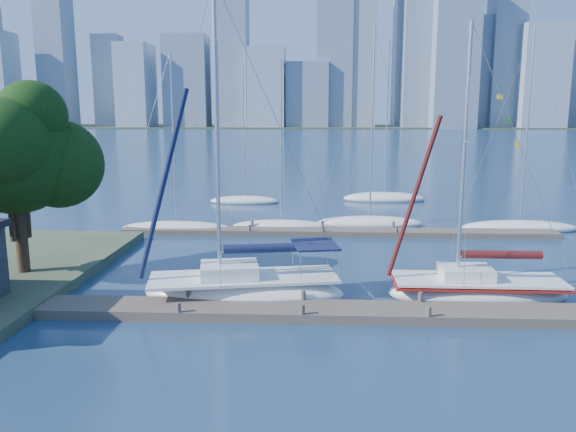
{
  "coord_description": "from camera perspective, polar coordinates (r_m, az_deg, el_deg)",
  "views": [
    {
      "loc": [
        0.47,
        -22.24,
        8.34
      ],
      "look_at": [
        -0.81,
        4.0,
        3.49
      ],
      "focal_mm": 35.0,
      "sensor_mm": 36.0,
      "label": 1
    }
  ],
  "objects": [
    {
      "name": "skyline",
      "position": [
        314.4,
        5.31,
        15.55
      ],
      "size": [
        503.02,
        51.31,
        122.6
      ],
      "color": "#7E8DA3",
      "rests_on": "ground"
    },
    {
      "name": "sailboat_maroon",
      "position": [
        26.92,
        18.72,
        -5.92
      ],
      "size": [
        8.11,
        2.7,
        12.71
      ],
      "rotation": [
        0.0,
        0.0,
        -0.01
      ],
      "color": "silver",
      "rests_on": "ground"
    },
    {
      "name": "ground",
      "position": [
        23.75,
        1.51,
        -10.09
      ],
      "size": [
        700.0,
        700.0,
        0.0
      ],
      "primitive_type": "plane",
      "color": "#17344C",
      "rests_on": "ground"
    },
    {
      "name": "far_dock",
      "position": [
        39.13,
        4.98,
        -1.62
      ],
      "size": [
        30.0,
        1.8,
        0.36
      ],
      "primitive_type": "cube",
      "color": "brown",
      "rests_on": "ground"
    },
    {
      "name": "bg_boat_1",
      "position": [
        40.71,
        -0.71,
        -1.01
      ],
      "size": [
        7.3,
        2.88,
        12.41
      ],
      "rotation": [
        0.0,
        0.0,
        0.12
      ],
      "color": "silver",
      "rests_on": "ground"
    },
    {
      "name": "bg_boat_5",
      "position": [
        43.59,
        22.48,
        -1.02
      ],
      "size": [
        8.45,
        5.05,
        14.4
      ],
      "rotation": [
        0.0,
        0.0,
        -0.38
      ],
      "color": "silver",
      "rests_on": "ground"
    },
    {
      "name": "far_shore",
      "position": [
        342.34,
        2.76,
        9.05
      ],
      "size": [
        800.0,
        100.0,
        1.5
      ],
      "primitive_type": "cube",
      "color": "#38472D",
      "rests_on": "ground"
    },
    {
      "name": "bg_boat_0",
      "position": [
        40.97,
        -11.25,
        -1.15
      ],
      "size": [
        8.03,
        5.05,
        12.73
      ],
      "rotation": [
        0.0,
        0.0,
        0.42
      ],
      "color": "silver",
      "rests_on": "ground"
    },
    {
      "name": "near_dock",
      "position": [
        23.68,
        1.52,
        -9.64
      ],
      "size": [
        26.0,
        2.0,
        0.4
      ],
      "primitive_type": "cube",
      "color": "brown",
      "rests_on": "ground"
    },
    {
      "name": "bg_boat_3",
      "position": [
        42.28,
        8.29,
        -0.65
      ],
      "size": [
        8.22,
        4.68,
        14.65
      ],
      "rotation": [
        0.0,
        0.0,
        -0.33
      ],
      "color": "silver",
      "rests_on": "ground"
    },
    {
      "name": "sailboat_navy",
      "position": [
        25.54,
        -4.54,
        -6.08
      ],
      "size": [
        9.47,
        4.59,
        14.45
      ],
      "rotation": [
        0.0,
        0.0,
        0.18
      ],
      "color": "silver",
      "rests_on": "ground"
    },
    {
      "name": "bg_boat_6",
      "position": [
        52.66,
        -4.43,
        1.59
      ],
      "size": [
        6.77,
        4.21,
        12.72
      ],
      "rotation": [
        0.0,
        0.0,
        -0.37
      ],
      "color": "silver",
      "rests_on": "ground"
    },
    {
      "name": "tree",
      "position": [
        30.22,
        -26.03,
        5.95
      ],
      "size": [
        7.75,
        7.05,
        9.85
      ],
      "color": "#312116",
      "rests_on": "ground"
    },
    {
      "name": "bg_boat_7",
      "position": [
        54.59,
        9.77,
        1.85
      ],
      "size": [
        8.23,
        5.21,
        15.27
      ],
      "rotation": [
        0.0,
        0.0,
        0.37
      ],
      "color": "silver",
      "rests_on": "ground"
    }
  ]
}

